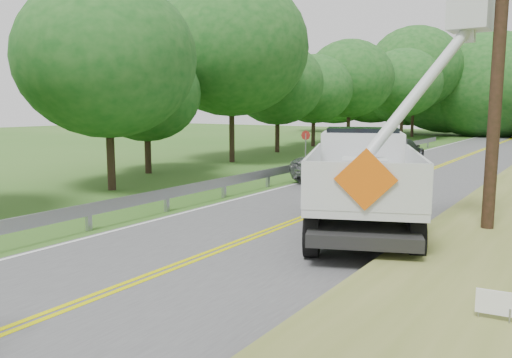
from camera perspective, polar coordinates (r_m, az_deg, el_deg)
The scene contains 9 objects.
ground at distance 9.07m, azimuth -22.31°, elevation -14.03°, with size 140.00×140.00×0.00m, color #2C601A.
road at distance 20.15m, azimuth 12.77°, elevation -1.48°, with size 7.20×96.00×0.03m.
guardrail at distance 22.59m, azimuth 4.11°, elevation 1.13°, with size 0.18×48.00×0.77m.
treeline_left at distance 40.28m, azimuth 8.30°, elevation 11.93°, with size 11.06×57.84×11.76m.
bucket_truck at distance 14.86m, azimuth 12.52°, elevation 1.45°, with size 5.40×7.92×7.29m.
suv_silver at distance 22.72m, azimuth 10.33°, elevation 1.55°, with size 2.42×5.24×1.46m, color #A9ACB0.
suv_darkgrey at distance 30.44m, azimuth 15.87°, elevation 3.07°, with size 2.08×5.12×1.49m, color #323539.
stop_sign_permanent at distance 24.56m, azimuth 5.61°, elevation 3.68°, with size 0.46×0.10×2.17m.
yard_sign at distance 8.19m, azimuth 25.27°, elevation -12.66°, with size 0.51×0.09×0.74m.
Camera 1 is at (7.08, -4.57, 3.34)m, focal length 35.54 mm.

